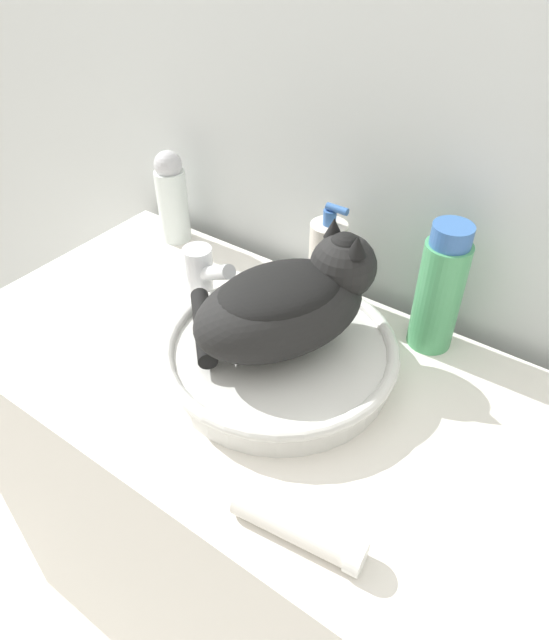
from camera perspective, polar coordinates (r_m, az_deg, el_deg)
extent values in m
cube|color=silver|center=(0.90, 13.30, 22.64)|extent=(8.00, 0.05, 2.40)
cube|color=white|center=(1.19, 0.53, -20.58)|extent=(1.09, 0.51, 0.84)
cylinder|color=silver|center=(0.85, 0.54, -3.83)|extent=(0.33, 0.33, 0.05)
torus|color=silver|center=(0.84, 0.55, -2.69)|extent=(0.35, 0.35, 0.02)
ellipsoid|color=black|center=(0.79, 0.58, 0.99)|extent=(0.25, 0.30, 0.12)
ellipsoid|color=black|center=(0.77, 0.60, 2.85)|extent=(0.20, 0.23, 0.05)
sphere|color=black|center=(0.82, 6.87, 5.34)|extent=(0.10, 0.10, 0.10)
sphere|color=black|center=(0.80, 7.02, 6.90)|extent=(0.05, 0.05, 0.05)
cone|color=black|center=(0.77, 8.27, 7.36)|extent=(0.03, 0.03, 0.03)
cone|color=black|center=(0.81, 6.06, 9.12)|extent=(0.03, 0.03, 0.03)
cylinder|color=black|center=(0.84, -7.12, -0.63)|extent=(0.13, 0.13, 0.03)
cylinder|color=silver|center=(0.98, -7.39, 3.12)|extent=(0.04, 0.04, 0.06)
cylinder|color=silver|center=(0.92, -6.12, 4.71)|extent=(0.11, 0.05, 0.07)
cylinder|color=silver|center=(0.95, -7.66, 5.81)|extent=(0.05, 0.05, 0.05)
cylinder|color=#4CA366|center=(0.89, 16.05, 2.30)|extent=(0.07, 0.07, 0.18)
cylinder|color=#3866AD|center=(0.84, 17.33, 8.10)|extent=(0.06, 0.06, 0.03)
cylinder|color=silver|center=(0.97, 5.23, 5.68)|extent=(0.06, 0.06, 0.15)
cylinder|color=#3866AD|center=(0.92, 5.54, 10.18)|extent=(0.02, 0.02, 0.02)
cylinder|color=#3866AD|center=(0.91, 6.29, 10.97)|extent=(0.04, 0.01, 0.01)
cylinder|color=silver|center=(1.16, -10.10, 11.16)|extent=(0.06, 0.06, 0.14)
sphere|color=#B7B7BC|center=(1.12, -10.60, 15.02)|extent=(0.05, 0.05, 0.05)
cylinder|color=silver|center=(0.69, 1.61, -19.83)|extent=(0.14, 0.05, 0.03)
cylinder|color=white|center=(0.67, 8.16, -22.43)|extent=(0.02, 0.04, 0.04)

